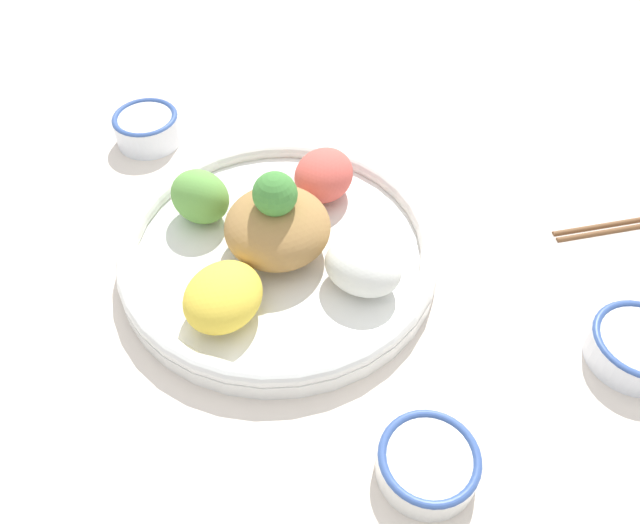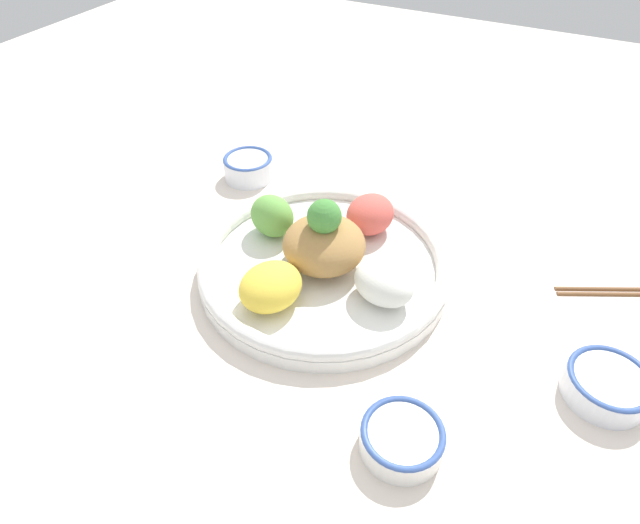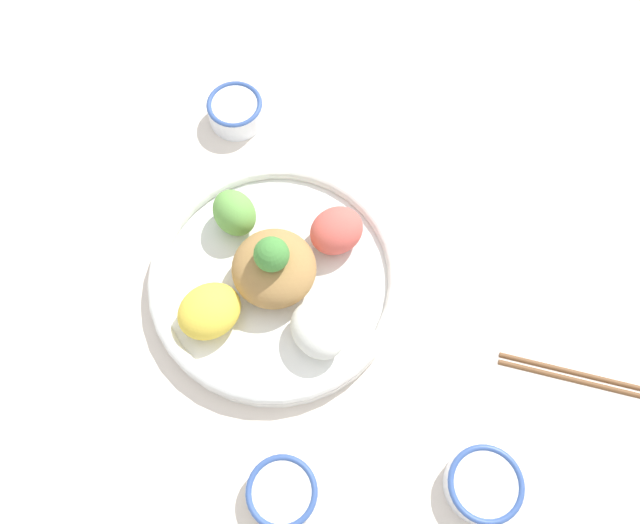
{
  "view_description": "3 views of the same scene",
  "coord_description": "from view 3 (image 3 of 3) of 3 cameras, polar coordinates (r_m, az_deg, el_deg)",
  "views": [
    {
      "loc": [
        0.43,
        0.14,
        0.52
      ],
      "look_at": [
        0.01,
        0.03,
        0.02
      ],
      "focal_mm": 35.0,
      "sensor_mm": 36.0,
      "label": 1
    },
    {
      "loc": [
        0.5,
        0.23,
        0.51
      ],
      "look_at": [
        0.04,
        -0.0,
        0.05
      ],
      "focal_mm": 30.0,
      "sensor_mm": 36.0,
      "label": 2
    },
    {
      "loc": [
        0.19,
        0.23,
        0.82
      ],
      "look_at": [
        -0.04,
        0.03,
        0.06
      ],
      "focal_mm": 35.0,
      "sensor_mm": 36.0,
      "label": 3
    }
  ],
  "objects": [
    {
      "name": "ground_plane",
      "position": [
        0.87,
        -3.27,
        -2.46
      ],
      "size": [
        2.4,
        2.4,
        0.0
      ],
      "primitive_type": "plane",
      "color": "silver"
    },
    {
      "name": "salad_platter",
      "position": [
        0.85,
        -4.12,
        -1.26
      ],
      "size": [
        0.35,
        0.35,
        0.12
      ],
      "color": "white",
      "rests_on": "ground_plane"
    },
    {
      "name": "sauce_bowl_red",
      "position": [
        0.8,
        -3.48,
        -20.27
      ],
      "size": [
        0.09,
        0.09,
        0.03
      ],
      "color": "white",
      "rests_on": "ground_plane"
    },
    {
      "name": "rice_bowl_blue",
      "position": [
        0.82,
        14.75,
        -19.09
      ],
      "size": [
        0.09,
        0.09,
        0.03
      ],
      "color": "white",
      "rests_on": "ground_plane"
    },
    {
      "name": "sauce_bowl_dark",
      "position": [
        0.99,
        -7.73,
        13.6
      ],
      "size": [
        0.08,
        0.08,
        0.04
      ],
      "color": "white",
      "rests_on": "ground_plane"
    },
    {
      "name": "chopsticks_pair_near",
      "position": [
        0.9,
        23.09,
        -9.75
      ],
      "size": [
        0.11,
        0.21,
        0.01
      ],
      "rotation": [
        0.0,
        0.0,
        2.03
      ],
      "color": "brown",
      "rests_on": "ground_plane"
    }
  ]
}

